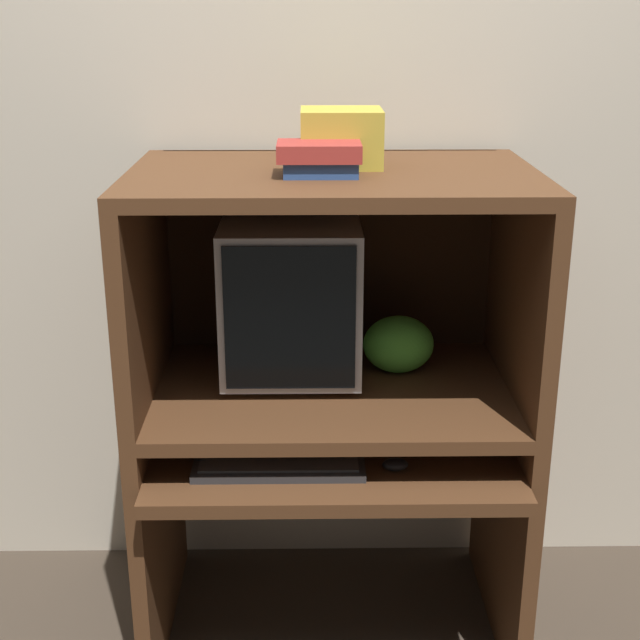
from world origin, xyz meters
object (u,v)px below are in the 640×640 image
mouse (395,464)px  storage_box (341,138)px  snack_bag (398,344)px  crt_monitor (291,296)px  book_stack (320,158)px  keyboard (279,463)px

mouse → storage_box: size_ratio=0.32×
mouse → snack_bag: size_ratio=0.33×
snack_bag → storage_box: (-0.16, -0.04, 0.56)m
crt_monitor → mouse: crt_monitor is taller
snack_bag → book_stack: 0.60m
crt_monitor → mouse: bearing=-51.4°
book_stack → storage_box: size_ratio=0.98×
crt_monitor → storage_box: bearing=-13.3°
crt_monitor → book_stack: 0.43m
snack_bag → storage_box: 0.59m
book_stack → storage_box: 0.14m
keyboard → snack_bag: 0.49m
crt_monitor → keyboard: bearing=-95.2°
keyboard → mouse: 0.28m
book_stack → crt_monitor: bearing=114.9°
crt_monitor → book_stack: book_stack is taller
mouse → book_stack: size_ratio=0.32×
snack_bag → storage_box: bearing=-167.4°
keyboard → snack_bag: (0.32, 0.31, 0.19)m
keyboard → mouse: (0.28, -0.01, 0.00)m
keyboard → book_stack: bearing=55.5°
crt_monitor → keyboard: 0.45m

